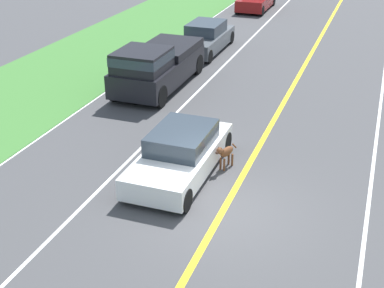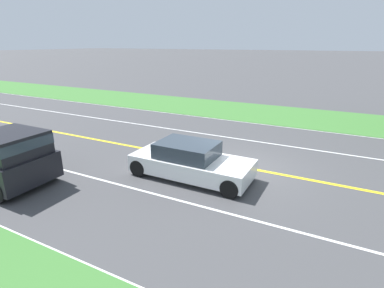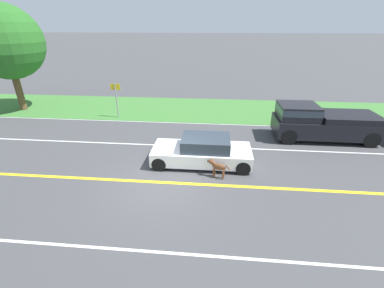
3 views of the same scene
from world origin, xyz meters
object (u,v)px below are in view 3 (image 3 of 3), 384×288
ego_car (203,151)px  roadside_tree_right_near (5,42)px  pickup_truck (320,122)px  dog (217,166)px  street_sign (116,96)px

ego_car → roadside_tree_right_near: bearing=63.2°
ego_car → pickup_truck: 7.19m
ego_car → roadside_tree_right_near: 16.08m
dog → street_sign: street_sign is taller
dog → street_sign: size_ratio=0.42×
street_sign → roadside_tree_right_near: bearing=82.0°
ego_car → street_sign: bearing=46.0°
dog → ego_car: bearing=49.6°
ego_car → roadside_tree_right_near: size_ratio=0.61×
roadside_tree_right_near → street_sign: bearing=-98.0°
dog → pickup_truck: 7.28m
pickup_truck → roadside_tree_right_near: size_ratio=0.74×
roadside_tree_right_near → street_sign: 8.48m
roadside_tree_right_near → dog: bearing=-119.2°
pickup_truck → roadside_tree_right_near: roadside_tree_right_near is taller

